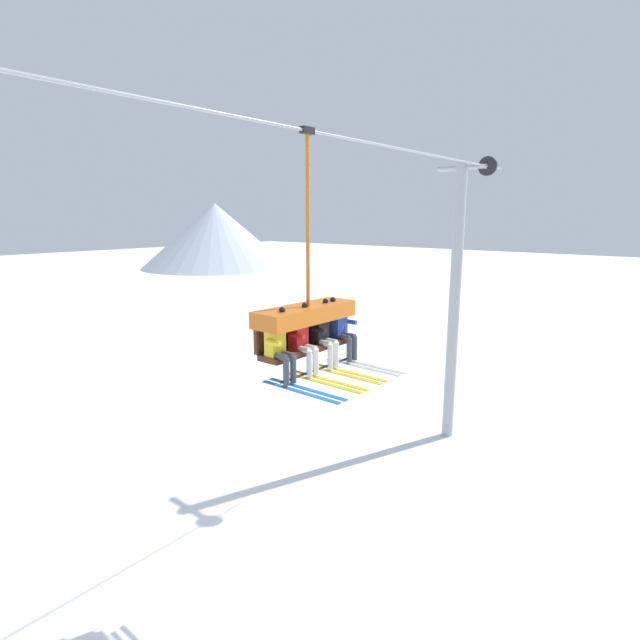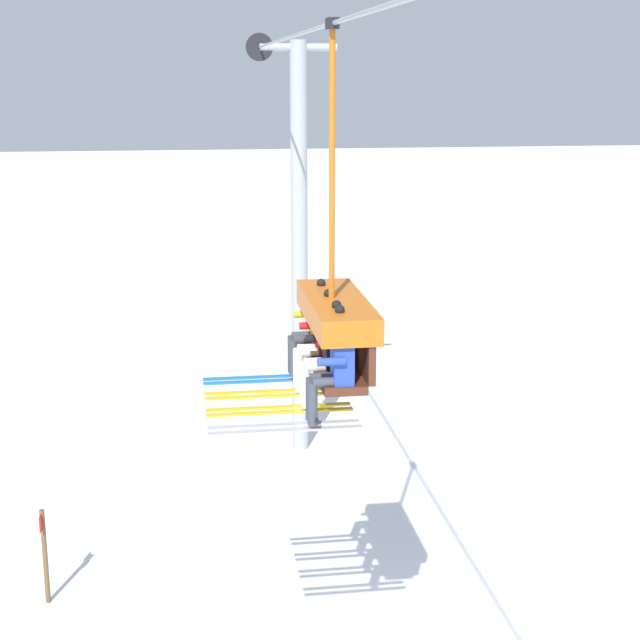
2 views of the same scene
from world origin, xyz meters
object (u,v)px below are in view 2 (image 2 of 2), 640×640
lift_tower_near (299,243)px  chairlift_chair (338,318)px  skier_black (323,352)px  trail_sign (45,551)px  skier_red (316,339)px  skier_yellow (310,326)px  skier_blue (331,367)px

lift_tower_near → chairlift_chair: lift_tower_near is taller
skier_black → trail_sign: bearing=-134.9°
lift_tower_near → trail_sign: size_ratio=5.65×
chairlift_chair → skier_red: 0.49m
skier_black → trail_sign: skier_black is taller
skier_red → skier_black: size_ratio=1.00×
skier_yellow → trail_sign: bearing=-124.5°
skier_yellow → skier_blue: bearing=0.0°
skier_blue → trail_sign: size_ratio=1.06×
chairlift_chair → skier_blue: (0.90, -0.21, -0.32)m
skier_yellow → skier_black: (1.20, 0.00, 0.00)m
skier_red → trail_sign: (-3.28, -3.89, -4.21)m
skier_yellow → skier_black: same height
skier_yellow → lift_tower_near: bearing=174.0°
lift_tower_near → trail_sign: bearing=-38.4°
lift_tower_near → skier_yellow: (8.76, -0.92, 0.42)m
skier_red → trail_sign: size_ratio=1.06×
trail_sign → skier_yellow: bearing=55.5°
skier_yellow → trail_sign: (-2.68, -3.89, -4.21)m
skier_black → skier_blue: size_ratio=1.00×
skier_red → skier_blue: 1.20m
skier_yellow → skier_red: (0.60, 0.00, 0.00)m
skier_blue → trail_sign: skier_blue is taller
chairlift_chair → lift_tower_near: bearing=175.8°
skier_yellow → skier_black: 1.20m
chairlift_chair → skier_red: (-0.30, -0.21, -0.32)m
skier_blue → lift_tower_near: bearing=175.0°
skier_red → skier_blue: bearing=0.0°
trail_sign → skier_red: bearing=49.9°
chairlift_chair → skier_black: (0.30, -0.21, -0.32)m
trail_sign → skier_black: bearing=45.1°
skier_red → skier_blue: size_ratio=1.00×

